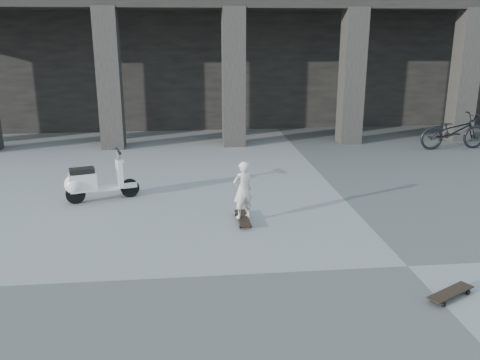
{
  "coord_description": "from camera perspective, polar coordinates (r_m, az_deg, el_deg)",
  "views": [
    {
      "loc": [
        -3.19,
        -6.54,
        3.36
      ],
      "look_at": [
        -2.23,
        2.56,
        0.65
      ],
      "focal_mm": 38.0,
      "sensor_mm": 36.0,
      "label": 1
    }
  ],
  "objects": [
    {
      "name": "colonnade",
      "position": [
        20.56,
        2.99,
        15.56
      ],
      "size": [
        28.0,
        8.82,
        6.0
      ],
      "color": "black",
      "rests_on": "ground"
    },
    {
      "name": "scooter",
      "position": [
        10.67,
        -16.56,
        -0.25
      ],
      "size": [
        1.44,
        0.7,
        1.03
      ],
      "rotation": [
        0.0,
        0.0,
        0.29
      ],
      "color": "black",
      "rests_on": "ground"
    },
    {
      "name": "longboard",
      "position": [
        9.26,
        0.33,
        -4.33
      ],
      "size": [
        0.23,
        0.87,
        0.09
      ],
      "rotation": [
        0.0,
        0.0,
        1.6
      ],
      "color": "black",
      "rests_on": "ground"
    },
    {
      "name": "child",
      "position": [
        9.08,
        0.33,
        -1.12
      ],
      "size": [
        0.45,
        0.38,
        1.05
      ],
      "primitive_type": "imported",
      "rotation": [
        0.0,
        0.0,
        3.53
      ],
      "color": "beige",
      "rests_on": "longboard"
    },
    {
      "name": "skateboard_spare",
      "position": [
        7.31,
        22.57,
        -11.63
      ],
      "size": [
        0.76,
        0.54,
        0.09
      ],
      "rotation": [
        0.0,
        0.0,
        0.5
      ],
      "color": "black",
      "rests_on": "ground"
    },
    {
      "name": "bicycle",
      "position": [
        16.1,
        22.84,
        5.07
      ],
      "size": [
        2.02,
        0.75,
        1.05
      ],
      "primitive_type": "imported",
      "rotation": [
        0.0,
        0.0,
        1.6
      ],
      "color": "black",
      "rests_on": "ground"
    },
    {
      "name": "ground",
      "position": [
        8.01,
        18.3,
        -9.18
      ],
      "size": [
        90.0,
        90.0,
        0.0
      ],
      "primitive_type": "plane",
      "color": "#4D4D4B",
      "rests_on": "ground"
    }
  ]
}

